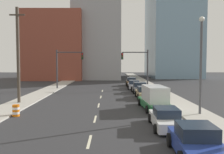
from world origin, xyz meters
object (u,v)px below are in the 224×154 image
Objects in this scene: sedan_silver at (134,85)px; traffic_barrel at (16,111)px; sedan_blue at (196,142)px; sedan_brown at (131,82)px; street_lamp at (201,58)px; traffic_signal_right at (140,64)px; utility_pole_left_mid at (18,55)px; sedan_tan at (144,93)px; sedan_white at (166,118)px; box_truck_green at (154,98)px; sedan_gray at (140,88)px; traffic_signal_left at (64,64)px.

traffic_barrel is at bearing -117.58° from sedan_silver.
sedan_blue is 0.93× the size of sedan_brown.
sedan_blue is at bearing -110.97° from street_lamp.
sedan_blue is at bearing -91.76° from traffic_signal_right.
sedan_blue is at bearing -47.44° from utility_pole_left_mid.
sedan_tan is 10.60m from sedan_silver.
sedan_white is 6.52m from box_truck_green.
sedan_tan is at bearing 90.43° from sedan_white.
traffic_signal_right is 1.01× the size of box_truck_green.
traffic_barrel is at bearing -169.40° from box_truck_green.
sedan_gray reaches higher than sedan_white.
sedan_brown is (13.67, 19.83, -4.48)m from utility_pole_left_mid.
street_lamp is at bearing -82.85° from traffic_signal_right.
street_lamp reaches higher than sedan_white.
sedan_tan reaches higher than traffic_barrel.
traffic_signal_right is 6.15m from sedan_gray.
traffic_signal_left is 0.79× the size of street_lamp.
utility_pole_left_mid reaches higher than traffic_barrel.
street_lamp is at bearing -42.31° from box_truck_green.
traffic_signal_right is (12.31, 0.00, 0.00)m from traffic_signal_left.
traffic_signal_left reaches higher than sedan_blue.
sedan_blue reaches higher than sedan_silver.
traffic_signal_left is 12.31m from traffic_signal_right.
traffic_signal_left is at bearing -151.69° from sedan_brown.
street_lamp reaches higher than traffic_signal_left.
sedan_blue is 0.91× the size of sedan_white.
street_lamp is 1.71× the size of sedan_white.
sedan_silver is (-0.98, 0.18, -3.48)m from traffic_signal_right.
box_truck_green reaches higher than sedan_silver.
box_truck_green is (11.81, 2.92, 0.56)m from traffic_barrel.
utility_pole_left_mid is 15.06m from sedan_tan.
sedan_silver is (-0.09, 29.36, -0.04)m from sedan_blue.
traffic_signal_left reaches higher than traffic_barrel.
street_lamp is 10.40m from sedan_blue.
traffic_signal_right reaches higher than sedan_silver.
box_truck_green is at bearing -90.41° from sedan_tan.
street_lamp is 11.10m from sedan_tan.
street_lamp is 1.82× the size of sedan_tan.
sedan_gray is at bearing -97.59° from traffic_signal_right.
sedan_brown is (-0.15, 23.11, -0.33)m from box_truck_green.
traffic_barrel is at bearing -72.11° from utility_pole_left_mid.
sedan_brown is (11.67, 26.04, 0.23)m from traffic_barrel.
sedan_white is 1.09× the size of sedan_gray.
sedan_brown reaches higher than sedan_blue.
sedan_white is at bearing -36.00° from utility_pole_left_mid.
traffic_signal_right is 1.44× the size of sedan_tan.
street_lamp reaches higher than traffic_signal_right.
traffic_barrel is at bearing -90.78° from traffic_signal_left.
sedan_gray reaches higher than sedan_silver.
traffic_signal_right is at bearing 0.00° from traffic_signal_left.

